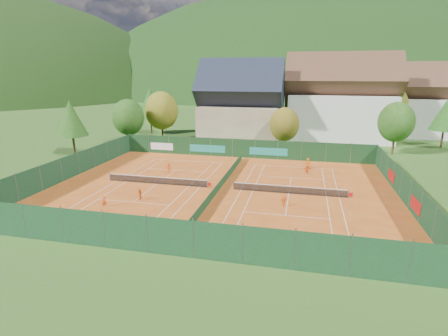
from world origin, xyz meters
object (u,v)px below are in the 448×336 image
Objects in this scene: player_left_mid at (140,195)px; player_left_far at (169,168)px; ball_hopper at (319,245)px; player_left_near at (104,201)px; hotel_block_b at (405,105)px; chalet at (241,107)px; player_right_far_a at (308,163)px; player_right_near at (284,201)px; player_right_far_b at (307,170)px; hotel_block_a at (340,103)px.

player_left_far is at bearing 128.63° from player_left_mid.
ball_hopper is 21.64m from player_left_near.
player_left_far is at bearing 56.87° from player_left_near.
hotel_block_b reaches higher than player_left_mid.
player_left_near is (-7.21, -38.22, -6.03)m from chalet.
chalet is 10.51× the size of player_right_far_a.
player_right_near is at bearing 110.05° from ball_hopper.
hotel_block_b is at bearing 22.99° from chalet.
player_left_near is 26.25m from player_right_far_b.
chalet is at bearing 107.93° from ball_hopper.
hotel_block_b is 60.39m from ball_hopper.
ball_hopper is at bearing 130.57° from player_left_far.
player_left_mid is at bearing -97.21° from chalet.
player_right_far_a is (-19.90, -32.58, -5.85)m from hotel_block_b.
hotel_block_b is 13.63× the size of player_left_mid.
player_left_mid is at bearing 87.77° from player_left_far.
hotel_block_a is at bearing 17.53° from chalet.
player_left_far is at bearing -127.95° from hotel_block_a.
player_left_far is (-5.35, -25.23, -5.87)m from chalet.
player_left_near is (-21.11, 4.75, 0.04)m from ball_hopper.
player_right_far_b is (12.98, -21.43, -6.02)m from chalet.
chalet is 19.94m from hotel_block_a.
chalet reaches higher than ball_hopper.
hotel_block_b is at bearing 31.51° from player_right_near.
hotel_block_a is 17.04× the size of player_left_mid.
player_left_mid is 10.51m from player_left_far.
player_left_mid is at bearing 18.07° from player_left_near.
player_left_mid is (-23.52, -41.71, -6.75)m from hotel_block_a.
hotel_block_b is 62.56m from player_left_mid.
player_right_far_a is 1.27× the size of player_right_far_b.
player_right_near is (17.87, 4.11, 0.03)m from player_left_near.
hotel_block_b is 14.44× the size of player_left_near.
hotel_block_b is 14.24× the size of player_right_far_b.
chalet is 26.45m from player_left_far.
player_right_far_b reaches higher than player_left_near.
player_left_near is 0.79× the size of player_left_far.
player_left_near is at bearing -120.65° from hotel_block_a.
player_right_far_b is (18.33, 3.80, -0.15)m from player_left_far.
hotel_block_b is 41.14m from player_right_far_b.
hotel_block_b is 11.21× the size of player_right_far_a.
player_left_far is at bearing -134.35° from hotel_block_b.
chalet reaches higher than player_right_near.
player_right_near is 1.04× the size of player_right_far_b.
hotel_block_a is 49.71m from ball_hopper.
chalet reaches higher than player_left_far.
hotel_block_b is 21.60× the size of ball_hopper.
ball_hopper is 24.40m from player_right_far_a.
hotel_block_b reaches higher than ball_hopper.
player_left_mid is 22.58m from player_right_far_b.
ball_hopper is at bearing -72.07° from chalet.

